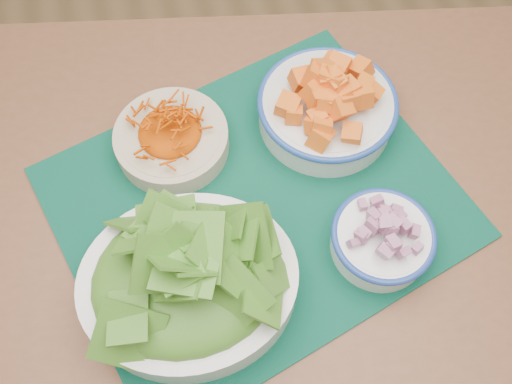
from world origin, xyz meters
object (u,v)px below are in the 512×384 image
carrot_bowl (171,136)px  table (257,236)px  placemat (256,202)px  lettuce_bowl (187,277)px  squash_bowl (328,102)px  onion_bowl (383,237)px

carrot_bowl → table: bearing=-53.3°
placemat → lettuce_bowl: 0.18m
placemat → squash_bowl: size_ratio=2.19×
table → onion_bowl: bearing=-21.9°
carrot_bowl → squash_bowl: size_ratio=0.90×
table → onion_bowl: size_ratio=7.84×
table → squash_bowl: 0.25m
carrot_bowl → onion_bowl: 0.35m
placemat → carrot_bowl: 0.17m
table → lettuce_bowl: lettuce_bowl is taller
onion_bowl → placemat: bearing=143.3°
table → placemat: placemat is taller
carrot_bowl → placemat: bearing=-50.0°
table → placemat: bearing=94.1°
placemat → carrot_bowl: (-0.10, 0.12, 0.03)m
placemat → onion_bowl: 0.20m
lettuce_bowl → squash_bowl: bearing=45.9°
carrot_bowl → lettuce_bowl: (-0.02, -0.24, 0.03)m
carrot_bowl → squash_bowl: 0.25m
table → carrot_bowl: size_ratio=5.61×
table → placemat: (0.00, 0.01, 0.10)m
table → lettuce_bowl: size_ratio=4.24×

